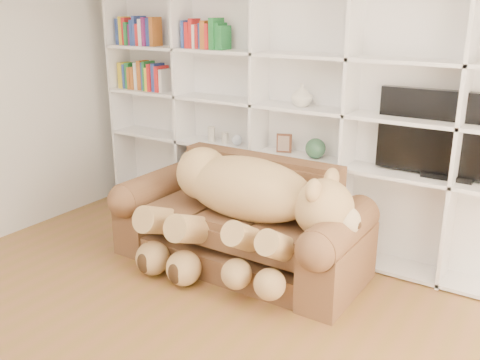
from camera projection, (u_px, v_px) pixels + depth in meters
The scene contains 12 objects.
wall_back at pixel (313, 99), 4.81m from camera, with size 5.00×0.02×2.70m, color silver.
bookshelf at pixel (282, 104), 4.83m from camera, with size 4.43×0.35×2.40m.
sofa at pixel (241, 227), 4.60m from camera, with size 2.14×0.93×0.90m.
teddy_bear at pixel (242, 203), 4.29m from camera, with size 1.74×0.92×1.01m.
throw_pillow at pixel (208, 179), 4.86m from camera, with size 0.39×0.13×0.39m, color #520E0E.
tv at pixel (453, 136), 4.08m from camera, with size 1.15×0.18×0.68m.
picture_frame at pixel (284, 143), 4.86m from camera, with size 0.14×0.03×0.17m, color #512C1C.
green_vase at pixel (315, 148), 4.70m from camera, with size 0.18×0.18×0.18m, color #2B5437.
figurine_tall at pixel (211, 134), 5.29m from camera, with size 0.08×0.08×0.15m, color beige.
figurine_short at pixel (225, 138), 5.21m from camera, with size 0.07×0.07×0.12m, color beige.
snow_globe at pixel (237, 140), 5.14m from camera, with size 0.10×0.10×0.10m, color white.
shelf_vase at pixel (302, 95), 4.64m from camera, with size 0.19×0.19×0.20m, color beige.
Camera 1 is at (2.07, -1.88, 2.15)m, focal length 40.00 mm.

